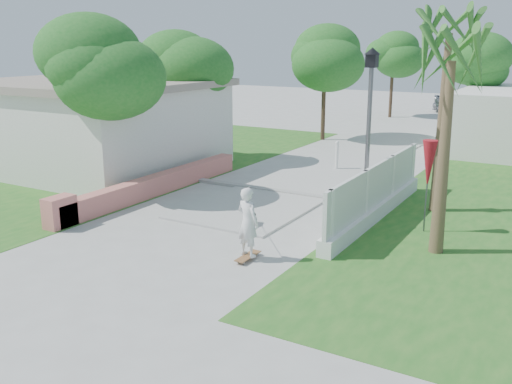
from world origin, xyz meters
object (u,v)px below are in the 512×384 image
Objects in this scene: street_lamp at (369,124)px; patio_umbrella at (429,165)px; skateboarder at (248,215)px; bollard at (337,154)px; dog at (252,219)px; parked_car at (470,101)px.

street_lamp is 1.93× the size of patio_umbrella.
patio_umbrella reaches higher than skateboarder.
patio_umbrella is at bearing -27.76° from street_lamp.
bollard is 0.43× the size of skateboarder.
skateboarder is at bearing -84.25° from dog.
skateboarder is at bearing -81.44° from bollard.
skateboarder reaches higher than parked_car.
dog is (0.72, -7.37, -0.37)m from bollard.
street_lamp is 4.54m from skateboarder.
street_lamp reaches higher than patio_umbrella.
street_lamp is 0.94× the size of parked_car.
patio_umbrella reaches higher than parked_car.
parked_car is (0.26, 27.87, 0.59)m from dog.
street_lamp is at bearing 34.19° from dog.
street_lamp reaches higher than bollard.
bollard is at bearing 120.96° from street_lamp.
dog is 0.12× the size of parked_car.
parked_car is at bearing 68.20° from dog.
bollard is at bearing 74.34° from dog.
patio_umbrella is (1.90, -1.00, -0.74)m from street_lamp.
skateboarder is 4.69× the size of dog.
street_lamp is 5.56m from bollard.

